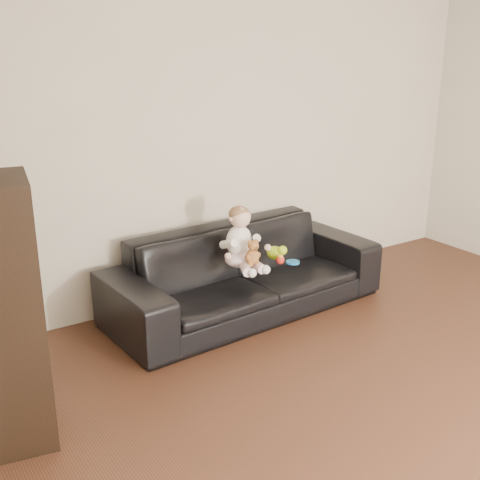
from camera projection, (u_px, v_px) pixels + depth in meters
wall_back at (242, 143)px, 5.17m from camera, size 5.00×0.00×5.00m
wall_left at (33, 353)px, 1.69m from camera, size 0.00×5.50×5.50m
sofa at (245, 272)px, 4.93m from camera, size 2.36×1.04×0.67m
cabinet at (6, 315)px, 3.21m from camera, size 0.46×0.57×1.49m
shelf_item at (2, 255)px, 3.12m from camera, size 0.22×0.28×0.28m
baby at (241, 241)px, 4.66m from camera, size 0.37×0.44×0.49m
teddy_bear at (253, 253)px, 4.57m from camera, size 0.14×0.14×0.20m
toy_green at (275, 253)px, 4.88m from camera, size 0.15×0.17×0.11m
toy_rattle at (280, 260)px, 4.78m from camera, size 0.08×0.08×0.07m
toy_blue_disc at (293, 262)px, 4.81m from camera, size 0.11×0.11×0.02m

